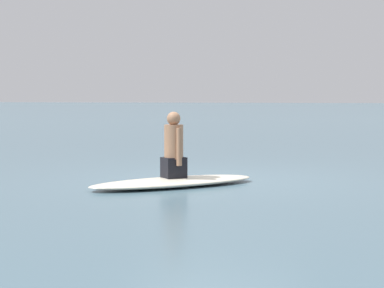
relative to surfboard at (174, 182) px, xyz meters
name	(u,v)px	position (x,y,z in m)	size (l,w,h in m)	color
ground_plane	(211,180)	(-0.88, 0.20, -0.06)	(400.00, 400.00, 0.00)	slate
surfboard	(174,182)	(0.00, 0.00, 0.00)	(2.60, 0.78, 0.13)	silver
person_paddler	(174,148)	(0.00, 0.00, 0.49)	(0.40, 0.39, 0.95)	black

